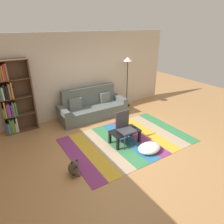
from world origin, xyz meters
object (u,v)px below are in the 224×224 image
Objects in this scene: dog at (74,168)px; folding_chair at (124,125)px; couch at (92,108)px; bookshelf at (12,99)px; tv_remote at (122,131)px; coffee_table at (125,133)px; pouf at (149,148)px; standing_lamp at (128,66)px.

folding_chair is at bearing 14.64° from dog.
couch is 2.88m from dog.
bookshelf reaches higher than tv_remote.
folding_chair reaches higher than coffee_table.
pouf is at bearing -48.49° from bookshelf.
dog is 4.34m from standing_lamp.
tv_remote is at bearing 15.48° from dog.
coffee_table is 0.24m from folding_chair.
pouf is 4.01× the size of tv_remote.
bookshelf is 3.18m from tv_remote.
couch reaches higher than folding_chair.
pouf is 0.79m from tv_remote.
standing_lamp is 2.04× the size of folding_chair.
pouf is (0.22, -2.59, -0.22)m from couch.
standing_lamp is at bearing 7.28° from couch.
dog is at bearing -141.75° from standing_lamp.
bookshelf is at bearing 178.80° from standing_lamp.
couch is 1.09× the size of bookshelf.
folding_chair is at bearing -44.72° from bookshelf.
coffee_table reaches higher than pouf.
pouf is at bearing -47.85° from folding_chair.
standing_lamp reaches higher than folding_chair.
bookshelf reaches higher than dog.
standing_lamp is 12.25× the size of tv_remote.
standing_lamp reaches higher than tv_remote.
couch is at bearing 78.74° from tv_remote.
couch is 1.95m from folding_chair.
couch is 2.51× the size of folding_chair.
couch is 1.23× the size of standing_lamp.
couch is at bearing 54.75° from dog.
tv_remote is at bearing -176.33° from folding_chair.
coffee_table is at bearing -91.32° from couch.
folding_chair is at bearing -21.30° from tv_remote.
dog is 1.60m from tv_remote.
folding_chair is (0.05, -0.01, 0.16)m from tv_remote.
standing_lamp reaches higher than dog.
coffee_table is at bearing 45.24° from folding_chair.
coffee_table is 0.11m from tv_remote.
coffee_table is 0.86× the size of folding_chair.
dog reaches higher than coffee_table.
pouf is 3.41m from standing_lamp.
bookshelf is 2.69× the size of coffee_table.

